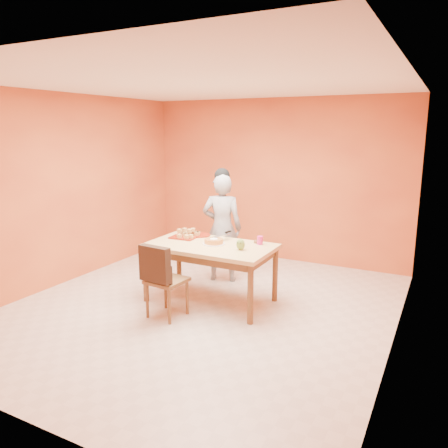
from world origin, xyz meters
The scene contains 17 objects.
floor centered at (0.00, 0.00, 0.00)m, with size 5.00×5.00×0.00m, color beige.
ceiling centered at (0.00, 0.00, 2.70)m, with size 5.00×5.00×0.00m, color white.
wall_back centered at (0.00, 2.50, 1.35)m, with size 4.50×4.50×0.00m, color orange.
wall_left centered at (-2.25, 0.00, 1.35)m, with size 5.00×5.00×0.00m, color orange.
wall_right centered at (2.25, 0.00, 1.35)m, with size 5.00×5.00×0.00m, color orange.
dining_table centered at (-0.01, 0.26, 0.67)m, with size 1.60×0.90×0.76m.
dining_chair centered at (-0.23, -0.41, 0.47)m, with size 0.45×0.52×0.91m.
pastry_pile centered at (-0.49, 0.43, 0.83)m, with size 0.30×0.30×0.10m, color tan, non-canonical shape.
person centered at (-0.25, 1.06, 0.79)m, with size 0.58×0.38×1.58m, color #9C9C9F.
pastry_platter centered at (-0.49, 0.43, 0.77)m, with size 0.34×0.34×0.02m, color maroon.
red_dinner_plate centered at (-0.36, 0.61, 0.77)m, with size 0.28×0.28×0.02m, color maroon.
white_cake_plate centered at (0.03, 0.30, 0.77)m, with size 0.29×0.29×0.01m, color white.
sponge_cake centered at (0.03, 0.30, 0.80)m, with size 0.24×0.24×0.05m, color #C57C33.
cake_server centered at (0.04, 0.48, 0.83)m, with size 0.06×0.29×0.01m, color white.
egg_ornament centered at (0.44, 0.21, 0.83)m, with size 0.11×0.09×0.14m, color olive.
magenta_glass centered at (0.55, 0.56, 0.81)m, with size 0.07×0.07×0.11m, color #CF1F7A.
checker_tin centered at (0.50, 0.61, 0.78)m, with size 0.10×0.10×0.03m, color black.
Camera 1 is at (2.63, -4.41, 2.19)m, focal length 35.00 mm.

